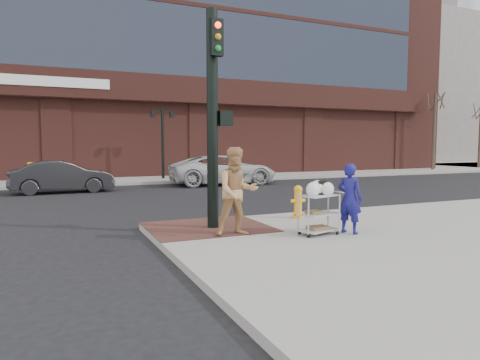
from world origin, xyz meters
name	(u,v)px	position (x,y,z in m)	size (l,w,h in m)	color
ground	(246,239)	(0.00, 0.00, 0.00)	(220.00, 220.00, 0.00)	black
sidewalk_far	(227,165)	(12.50, 32.00, 0.07)	(65.00, 36.00, 0.15)	#989590
brick_curb_ramp	(208,227)	(-0.60, 0.90, 0.16)	(2.80, 2.40, 0.01)	#512926
bank_building	(154,11)	(5.00, 31.00, 14.15)	(42.00, 26.00, 28.00)	#5A2A23
filler_block	(394,95)	(40.00, 38.00, 9.00)	(14.00, 20.00, 18.00)	slate
bare_tree_a	(436,92)	(24.00, 16.50, 6.27)	(1.80, 1.80, 7.20)	#382B21
lamp_post	(163,136)	(2.00, 16.00, 2.62)	(1.32, 0.22, 4.00)	black
traffic_signal_pole	(214,112)	(-0.48, 0.77, 2.83)	(0.61, 0.51, 5.00)	black
woman_blue	(350,198)	(2.02, -1.01, 0.92)	(0.56, 0.37, 1.54)	navy
pedestrian_tan	(237,191)	(-0.33, -0.23, 1.10)	(0.92, 0.72, 1.89)	tan
sedan_dark	(62,177)	(-3.53, 11.68, 0.71)	(1.49, 4.29, 1.41)	black
minivan_white	(223,170)	(4.35, 12.40, 0.78)	(2.60, 5.63, 1.56)	silver
utility_cart	(319,210)	(1.32, -0.86, 0.68)	(0.94, 0.69, 1.17)	#AAABAF
fire_hydrant	(298,201)	(2.03, 1.14, 0.60)	(0.41, 0.29, 0.87)	#FFA715
newsbox_yellow	(33,173)	(-4.78, 14.76, 0.69)	(0.46, 0.41, 1.09)	yellow
newsbox_blue	(45,174)	(-4.26, 14.73, 0.63)	(0.41, 0.37, 0.97)	navy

